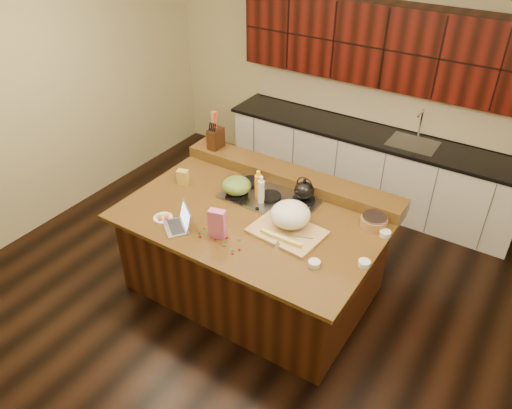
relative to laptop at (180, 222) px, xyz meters
The scene contains 35 objects.
room 0.78m from the laptop, 49.61° to the left, with size 5.52×5.02×2.72m.
island 0.85m from the laptop, 49.61° to the left, with size 2.40×1.60×0.92m.
back_ledge 1.29m from the laptop, 70.13° to the left, with size 2.40×0.30×0.12m, color black.
cooktop 0.93m from the laptop, 61.70° to the left, with size 0.92×0.52×0.05m.
back_counter 2.84m from the laptop, 74.89° to the left, with size 3.70×0.66×2.40m.
kettle 1.20m from the laptop, 52.00° to the left, with size 0.19×0.19×0.18m, color black.
green_bowl 0.70m from the laptop, 78.49° to the left, with size 0.29×0.29×0.16m, color #4F6F2C.
laptop is the anchor object (origin of this frame).
oil_bottle 0.83m from the laptop, 65.19° to the left, with size 0.07×0.07×0.27m, color orange.
vinegar_bottle 0.82m from the laptop, 60.12° to the left, with size 0.06×0.06×0.25m, color silver.
wooden_tray 0.98m from the laptop, 31.29° to the left, with size 0.66×0.52×0.25m.
ramekin_a 1.26m from the laptop, ahead, with size 0.10×0.10×0.04m, color white.
ramekin_b 1.64m from the laptop, 14.18° to the left, with size 0.10×0.10×0.04m, color white.
ramekin_c 1.81m from the laptop, 28.72° to the left, with size 0.10×0.10×0.04m, color white.
strainer_bowl 1.73m from the laptop, 33.12° to the left, with size 0.24×0.24×0.09m, color #996B3F.
kitchen_timer 0.91m from the laptop, 14.56° to the left, with size 0.08×0.08×0.07m, color silver.
pink_bag 0.38m from the laptop, 10.76° to the left, with size 0.15×0.08×0.27m, color #C45C8C.
candy_plate 0.22m from the laptop, behind, with size 0.18×0.18×0.01m, color white.
package_box 0.74m from the laptop, 127.75° to the left, with size 0.11×0.08×0.15m, color gold.
utensil_crock 1.32m from the laptop, 112.49° to the left, with size 0.12×0.12×0.14m, color white.
knife_block 1.33m from the laptop, 112.29° to the left, with size 0.11×0.18×0.22m, color black.
gumdrop_0 0.25m from the laptop, ahead, with size 0.02×0.02×0.02m, color red.
gumdrop_1 0.57m from the laptop, 12.62° to the left, with size 0.02×0.02×0.02m, color #198C26.
gumdrop_2 0.19m from the laptop, ahead, with size 0.02×0.02×0.02m, color red.
gumdrop_3 0.49m from the laptop, ahead, with size 0.02×0.02×0.02m, color #198C26.
gumdrop_4 0.38m from the laptop, ahead, with size 0.02×0.02×0.02m, color red.
gumdrop_5 0.29m from the laptop, 14.98° to the left, with size 0.02×0.02×0.02m, color #198C26.
gumdrop_6 0.63m from the laptop, ahead, with size 0.02×0.02×0.02m, color red.
gumdrop_7 0.22m from the laptop, 24.79° to the left, with size 0.02×0.02×0.02m, color #198C26.
gumdrop_8 0.61m from the laptop, ahead, with size 0.02×0.02×0.02m, color red.
gumdrop_9 0.21m from the laptop, ahead, with size 0.02×0.02×0.02m, color #198C26.
gumdrop_10 0.28m from the laptop, 28.00° to the left, with size 0.02×0.02×0.02m, color red.
gumdrop_11 0.59m from the laptop, ahead, with size 0.02×0.02×0.02m, color #198C26.
gumdrop_12 0.46m from the laptop, 11.73° to the left, with size 0.02×0.02×0.02m, color red.
gumdrop_13 0.39m from the laptop, 18.14° to the left, with size 0.02×0.02×0.02m, color #198C26.
Camera 1 is at (2.07, -3.17, 3.60)m, focal length 35.00 mm.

